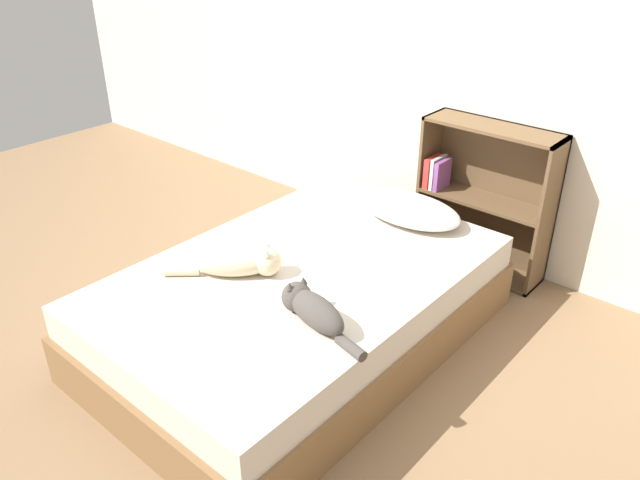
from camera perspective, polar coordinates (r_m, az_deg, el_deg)
ground_plane at (r=3.36m, az=-1.77°, el=-8.99°), size 8.00×8.00×0.00m
wall_back at (r=3.94m, az=12.99°, el=16.18°), size 8.00×0.06×2.50m
bed at (r=3.24m, az=-1.82°, el=-5.99°), size 1.36×2.08×0.43m
pillow at (r=3.61m, az=8.13°, el=2.80°), size 0.64×0.38×0.12m
cat_light at (r=3.06m, az=-7.23°, el=-2.11°), size 0.46×0.43×0.16m
cat_dark at (r=2.71m, az=-0.75°, el=-6.28°), size 0.52×0.20×0.16m
bookshelf at (r=3.93m, az=14.80°, el=3.94°), size 0.80×0.26×0.93m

